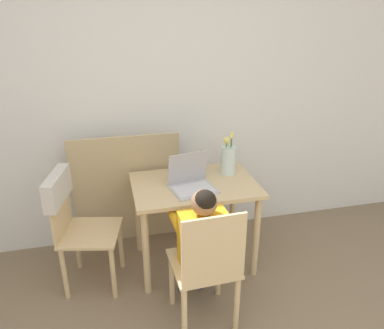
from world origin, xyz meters
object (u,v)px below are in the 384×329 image
at_px(flower_vase, 228,159).
at_px(person_seated, 201,237).
at_px(chair_spare, 71,213).
at_px(water_bottle, 202,164).
at_px(chair_occupied, 207,267).
at_px(laptop, 191,180).

bearing_deg(flower_vase, person_seated, -121.41).
distance_m(chair_spare, water_bottle, 1.03).
relative_size(chair_spare, flower_vase, 2.65).
xyz_separation_m(chair_occupied, person_seated, (-0.00, 0.13, 0.14)).
distance_m(person_seated, laptop, 0.49).
bearing_deg(laptop, chair_spare, 167.00).
relative_size(person_seated, flower_vase, 2.83).
bearing_deg(person_seated, chair_spare, -33.40).
bearing_deg(laptop, person_seated, -106.80).
bearing_deg(chair_spare, chair_occupied, -114.75).
relative_size(chair_occupied, person_seated, 0.92).
xyz_separation_m(chair_occupied, water_bottle, (0.18, 0.79, 0.34)).
height_order(person_seated, flower_vase, flower_vase).
bearing_deg(flower_vase, chair_spare, -173.05).
distance_m(laptop, water_bottle, 0.25).
bearing_deg(laptop, water_bottle, 45.81).
xyz_separation_m(chair_occupied, flower_vase, (0.38, 0.76, 0.38)).
bearing_deg(water_bottle, chair_spare, -169.99).
bearing_deg(water_bottle, laptop, -123.41).
distance_m(person_seated, flower_vase, 0.78).
relative_size(chair_occupied, flower_vase, 2.62).
xyz_separation_m(chair_spare, water_bottle, (0.99, 0.18, 0.20)).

